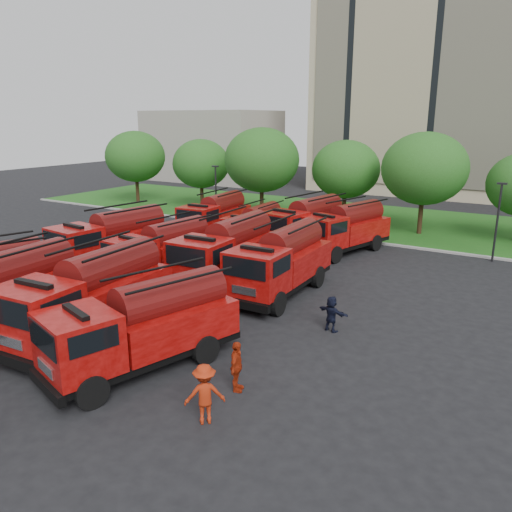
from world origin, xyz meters
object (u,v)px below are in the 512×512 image
at_px(fire_truck_3, 144,326).
at_px(firefighter_5, 331,331).
at_px(fire_truck_4, 113,239).
at_px(fire_truck_6, 228,252).
at_px(fire_truck_5, 163,250).
at_px(fire_truck_11, 346,228).
at_px(fire_truck_2, 91,296).
at_px(fire_truck_7, 281,262).
at_px(fire_truck_8, 216,216).
at_px(fire_truck_10, 306,224).
at_px(firefighter_2, 237,390).
at_px(fire_truck_9, 255,226).
at_px(firefighter_4, 37,293).
at_px(firefighter_3, 206,422).

distance_m(fire_truck_3, firefighter_5, 8.25).
relative_size(fire_truck_4, fire_truck_6, 0.99).
xyz_separation_m(fire_truck_5, fire_truck_11, (7.01, 10.74, 0.08)).
distance_m(fire_truck_2, fire_truck_7, 9.81).
xyz_separation_m(fire_truck_8, fire_truck_10, (7.45, 0.54, 0.12)).
bearing_deg(firefighter_5, firefighter_2, 96.99).
bearing_deg(fire_truck_4, fire_truck_10, 59.03).
bearing_deg(fire_truck_6, fire_truck_9, 109.00).
bearing_deg(fire_truck_8, firefighter_5, -42.91).
relative_size(fire_truck_4, firefighter_4, 4.72).
bearing_deg(fire_truck_10, fire_truck_7, -62.96).
height_order(fire_truck_6, firefighter_5, fire_truck_6).
bearing_deg(firefighter_3, fire_truck_5, -85.80).
bearing_deg(fire_truck_8, fire_truck_7, -43.76).
distance_m(fire_truck_3, fire_truck_8, 21.12).
distance_m(fire_truck_10, firefighter_2, 19.80).
distance_m(fire_truck_5, fire_truck_10, 11.09).
xyz_separation_m(fire_truck_7, fire_truck_10, (-3.10, 9.26, 0.02)).
relative_size(fire_truck_2, fire_truck_3, 1.06).
distance_m(fire_truck_2, fire_truck_4, 10.39).
xyz_separation_m(fire_truck_11, firefighter_3, (3.88, -21.12, -1.69)).
distance_m(fire_truck_7, fire_truck_11, 9.74).
relative_size(fire_truck_6, fire_truck_7, 1.04).
height_order(fire_truck_7, fire_truck_10, fire_truck_10).
height_order(fire_truck_6, firefighter_4, fire_truck_6).
relative_size(fire_truck_7, fire_truck_11, 1.00).
relative_size(fire_truck_2, fire_truck_11, 1.05).
relative_size(fire_truck_9, firefighter_2, 3.58).
relative_size(fire_truck_6, fire_truck_10, 1.00).
bearing_deg(fire_truck_7, firefighter_2, -71.56).
relative_size(firefighter_2, firefighter_5, 1.12).
distance_m(fire_truck_5, fire_truck_9, 9.10).
distance_m(fire_truck_7, firefighter_2, 10.11).
distance_m(fire_truck_3, firefighter_3, 4.59).
height_order(fire_truck_9, firefighter_2, fire_truck_9).
bearing_deg(fire_truck_2, fire_truck_4, 127.88).
height_order(fire_truck_2, fire_truck_5, fire_truck_2).
relative_size(fire_truck_3, fire_truck_6, 0.95).
xyz_separation_m(fire_truck_2, fire_truck_10, (1.12, 18.13, -0.05)).
bearing_deg(firefighter_4, fire_truck_11, -104.90).
distance_m(fire_truck_10, firefighter_4, 17.97).
distance_m(firefighter_3, firefighter_4, 15.49).
bearing_deg(firefighter_2, fire_truck_9, 10.43).
bearing_deg(fire_truck_10, fire_truck_3, -73.25).
xyz_separation_m(fire_truck_2, fire_truck_6, (0.83, 8.88, -0.01)).
bearing_deg(fire_truck_5, fire_truck_9, 90.60).
height_order(firefighter_2, firefighter_3, firefighter_3).
bearing_deg(fire_truck_4, fire_truck_11, 51.79).
bearing_deg(fire_truck_3, fire_truck_11, 106.12).
bearing_deg(firefighter_4, firefighter_2, -171.73).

